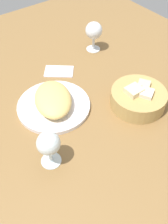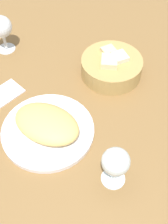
{
  "view_description": "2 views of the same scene",
  "coord_description": "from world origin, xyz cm",
  "px_view_note": "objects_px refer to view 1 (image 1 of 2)",
  "views": [
    {
      "loc": [
        57.43,
        -37.73,
        63.12
      ],
      "look_at": [
        13.46,
        -4.59,
        4.26
      ],
      "focal_mm": 41.6,
      "sensor_mm": 36.0,
      "label": 1
    },
    {
      "loc": [
        15.72,
        -53.65,
        66.4
      ],
      "look_at": [
        11.59,
        -5.09,
        4.73
      ],
      "focal_mm": 48.43,
      "sensor_mm": 36.0,
      "label": 2
    }
  ],
  "objects_px": {
    "plate": "(54,106)",
    "wine_glass_far": "(94,32)",
    "wine_glass_near": "(49,145)",
    "bread_basket": "(138,98)",
    "folded_napkin": "(59,71)"
  },
  "relations": [
    {
      "from": "plate",
      "to": "wine_glass_far",
      "type": "xyz_separation_m",
      "value": [
        -0.19,
        0.32,
        0.08
      ]
    },
    {
      "from": "bread_basket",
      "to": "wine_glass_far",
      "type": "relative_size",
      "value": 1.48
    },
    {
      "from": "plate",
      "to": "wine_glass_near",
      "type": "distance_m",
      "value": 0.22
    },
    {
      "from": "bread_basket",
      "to": "wine_glass_near",
      "type": "xyz_separation_m",
      "value": [
        0.02,
        -0.36,
        0.05
      ]
    },
    {
      "from": "bread_basket",
      "to": "plate",
      "type": "bearing_deg",
      "value": -124.26
    },
    {
      "from": "wine_glass_near",
      "to": "plate",
      "type": "bearing_deg",
      "value": 145.51
    },
    {
      "from": "bread_basket",
      "to": "wine_glass_far",
      "type": "distance_m",
      "value": 0.37
    },
    {
      "from": "wine_glass_far",
      "to": "wine_glass_near",
      "type": "bearing_deg",
      "value": -50.32
    },
    {
      "from": "folded_napkin",
      "to": "plate",
      "type": "bearing_deg",
      "value": -89.03
    },
    {
      "from": "plate",
      "to": "wine_glass_near",
      "type": "height_order",
      "value": "wine_glass_near"
    },
    {
      "from": "wine_glass_near",
      "to": "wine_glass_far",
      "type": "bearing_deg",
      "value": 129.68
    },
    {
      "from": "wine_glass_near",
      "to": "folded_napkin",
      "type": "distance_m",
      "value": 0.41
    },
    {
      "from": "plate",
      "to": "wine_glass_far",
      "type": "relative_size",
      "value": 1.97
    },
    {
      "from": "plate",
      "to": "folded_napkin",
      "type": "bearing_deg",
      "value": 141.69
    },
    {
      "from": "wine_glass_near",
      "to": "folded_napkin",
      "type": "xyz_separation_m",
      "value": [
        -0.33,
        0.24,
        -0.07
      ]
    }
  ]
}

